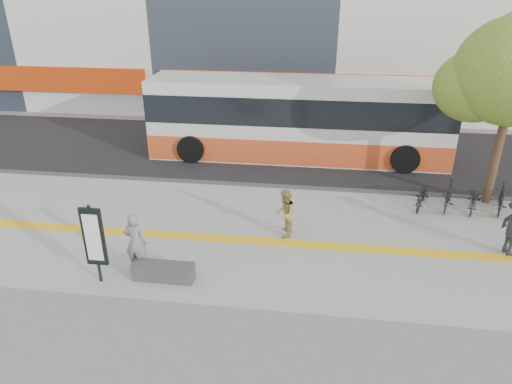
# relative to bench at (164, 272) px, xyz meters

# --- Properties ---
(ground) EXTENTS (120.00, 120.00, 0.00)m
(ground) POSITION_rel_bench_xyz_m (2.60, 1.20, -0.30)
(ground) COLOR slate
(ground) RESTS_ON ground
(sidewalk) EXTENTS (40.00, 7.00, 0.08)m
(sidewalk) POSITION_rel_bench_xyz_m (2.60, 2.70, -0.27)
(sidewalk) COLOR slate
(sidewalk) RESTS_ON ground
(tactile_strip) EXTENTS (40.00, 0.45, 0.01)m
(tactile_strip) POSITION_rel_bench_xyz_m (2.60, 2.20, -0.22)
(tactile_strip) COLOR gold
(tactile_strip) RESTS_ON sidewalk
(street) EXTENTS (40.00, 8.00, 0.06)m
(street) POSITION_rel_bench_xyz_m (2.60, 10.20, -0.28)
(street) COLOR black
(street) RESTS_ON ground
(curb) EXTENTS (40.00, 0.25, 0.14)m
(curb) POSITION_rel_bench_xyz_m (2.60, 6.20, -0.23)
(curb) COLOR #343437
(curb) RESTS_ON ground
(bench) EXTENTS (1.60, 0.45, 0.45)m
(bench) POSITION_rel_bench_xyz_m (0.00, 0.00, 0.00)
(bench) COLOR #343437
(bench) RESTS_ON sidewalk
(signboard) EXTENTS (0.55, 0.10, 2.20)m
(signboard) POSITION_rel_bench_xyz_m (-1.60, -0.31, 1.06)
(signboard) COLOR black
(signboard) RESTS_ON sidewalk
(bus) EXTENTS (12.65, 3.00, 3.37)m
(bus) POSITION_rel_bench_xyz_m (2.93, 9.70, 1.34)
(bus) COLOR silver
(bus) RESTS_ON street
(bicycle_row) EXTENTS (4.49, 1.76, 0.97)m
(bicycle_row) POSITION_rel_bench_xyz_m (9.15, 5.20, 0.23)
(bicycle_row) COLOR black
(bicycle_row) RESTS_ON sidewalk
(seated_woman) EXTENTS (0.64, 0.43, 1.71)m
(seated_woman) POSITION_rel_bench_xyz_m (-0.80, 0.31, 0.63)
(seated_woman) COLOR black
(seated_woman) RESTS_ON sidewalk
(pedestrian_tan) EXTENTS (0.60, 0.76, 1.51)m
(pedestrian_tan) POSITION_rel_bench_xyz_m (2.95, 2.64, 0.53)
(pedestrian_tan) COLOR olive
(pedestrian_tan) RESTS_ON sidewalk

